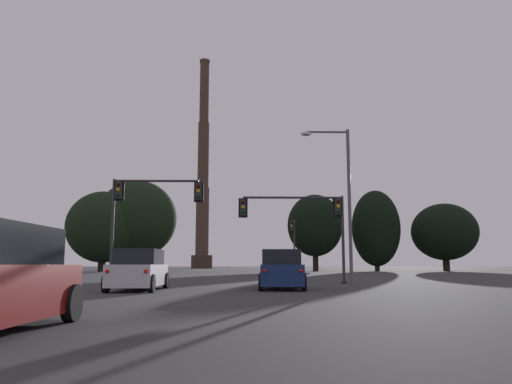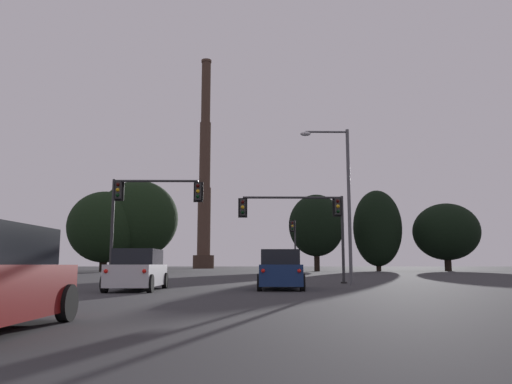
# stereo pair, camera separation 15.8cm
# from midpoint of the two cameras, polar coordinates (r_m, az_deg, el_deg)

# --- Properties ---
(suv_left_lane_front) EXTENTS (2.13, 4.92, 1.86)m
(suv_left_lane_front) POSITION_cam_midpoint_polar(r_m,az_deg,el_deg) (23.60, -13.42, -8.71)
(suv_left_lane_front) COLOR silver
(suv_left_lane_front) RESTS_ON ground_plane
(suv_right_lane_front) EXTENTS (2.28, 4.97, 1.86)m
(suv_right_lane_front) POSITION_cam_midpoint_polar(r_m,az_deg,el_deg) (24.22, 2.68, -8.90)
(suv_right_lane_front) COLOR navy
(suv_right_lane_front) RESTS_ON ground_plane
(traffic_light_far_right) EXTENTS (0.78, 0.50, 5.92)m
(traffic_light_far_right) POSITION_cam_midpoint_polar(r_m,az_deg,el_deg) (53.61, 4.18, -5.36)
(traffic_light_far_right) COLOR #2D2D30
(traffic_light_far_right) RESTS_ON ground_plane
(traffic_light_overhead_left) EXTENTS (5.56, 0.50, 6.26)m
(traffic_light_overhead_left) POSITION_cam_midpoint_polar(r_m,az_deg,el_deg) (30.62, -12.94, -1.28)
(traffic_light_overhead_left) COLOR #2D2D30
(traffic_light_overhead_left) RESTS_ON ground_plane
(traffic_light_overhead_right) EXTENTS (6.78, 0.50, 5.47)m
(traffic_light_overhead_right) POSITION_cam_midpoint_polar(r_m,az_deg,el_deg) (31.65, 5.64, -2.68)
(traffic_light_overhead_right) COLOR #2D2D30
(traffic_light_overhead_right) RESTS_ON ground_plane
(street_lamp) EXTENTS (2.94, 0.36, 9.23)m
(street_lamp) POSITION_cam_midpoint_polar(r_m,az_deg,el_deg) (29.99, 9.67, 0.31)
(street_lamp) COLOR #56565B
(street_lamp) RESTS_ON ground_plane
(smokestack) EXTENTS (6.20, 6.20, 63.69)m
(smokestack) POSITION_cam_midpoint_polar(r_m,az_deg,el_deg) (149.29, -6.12, 0.91)
(smokestack) COLOR #3C2B22
(smokestack) RESTS_ON ground_plane
(treeline_far_right) EXTENTS (9.45, 8.51, 13.13)m
(treeline_far_right) POSITION_cam_midpoint_polar(r_m,az_deg,el_deg) (86.39, 6.70, -3.82)
(treeline_far_right) COLOR black
(treeline_far_right) RESTS_ON ground_plane
(treeline_center_left) EXTENTS (13.41, 12.07, 15.32)m
(treeline_center_left) POSITION_cam_midpoint_polar(r_m,az_deg,el_deg) (86.67, -13.52, -3.01)
(treeline_center_left) COLOR black
(treeline_center_left) RESTS_ON ground_plane
(treeline_right_mid) EXTENTS (12.05, 10.85, 13.07)m
(treeline_right_mid) POSITION_cam_midpoint_polar(r_m,az_deg,el_deg) (85.36, -17.10, -3.83)
(treeline_right_mid) COLOR black
(treeline_right_mid) RESTS_ON ground_plane
(treeline_center_right) EXTENTS (8.58, 7.72, 14.35)m
(treeline_center_right) POSITION_cam_midpoint_polar(r_m,az_deg,el_deg) (91.67, 13.50, -4.04)
(treeline_center_right) COLOR black
(treeline_center_right) RESTS_ON ground_plane
(treeline_left_mid) EXTENTS (11.74, 10.56, 12.02)m
(treeline_left_mid) POSITION_cam_midpoint_polar(r_m,az_deg,el_deg) (95.47, 20.71, -4.28)
(treeline_left_mid) COLOR black
(treeline_left_mid) RESTS_ON ground_plane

